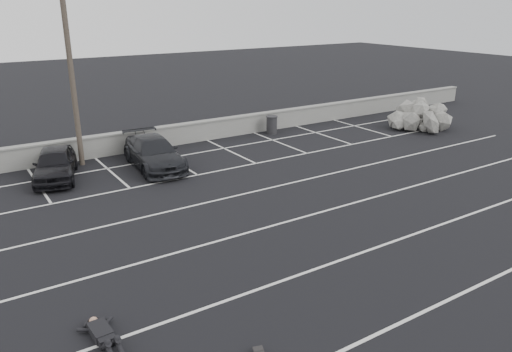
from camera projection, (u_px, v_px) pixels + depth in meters
ground at (311, 271)px, 13.83m from camera, size 120.00×120.00×0.00m
seawall at (134, 140)px, 24.75m from camera, size 50.00×0.45×1.06m
stall_lines at (229, 217)px, 17.28m from camera, size 36.00×20.05×0.01m
car_left at (55, 164)px, 20.80m from camera, size 2.65×4.22×1.34m
car_right at (154, 153)px, 22.27m from camera, size 2.25×4.80×1.35m
utility_pole at (70, 65)px, 21.38m from camera, size 1.19×0.24×8.90m
trash_bin at (272, 125)px, 28.06m from camera, size 0.75×0.75×1.01m
riprap_pile at (419, 119)px, 29.43m from camera, size 4.20×3.94×1.38m
person at (100, 328)px, 11.07m from camera, size 1.10×2.29×0.44m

